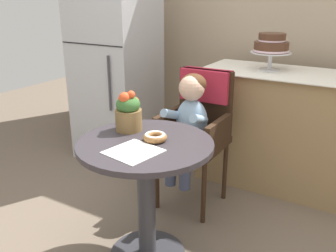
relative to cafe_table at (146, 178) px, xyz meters
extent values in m
cube|color=tan|center=(0.00, 1.85, 0.84)|extent=(4.80, 0.10, 2.70)
cylinder|color=#332D33|center=(0.00, 0.00, 0.20)|extent=(0.72, 0.72, 0.03)
cylinder|color=#333338|center=(0.00, 0.00, -0.16)|extent=(0.10, 0.10, 0.69)
cube|color=#332114|center=(-0.05, 0.65, -0.04)|extent=(0.42, 0.42, 0.04)
cube|color=#332114|center=(-0.05, 0.84, 0.22)|extent=(0.40, 0.04, 0.46)
cube|color=#332114|center=(-0.24, 0.65, 0.08)|extent=(0.04, 0.38, 0.18)
cube|color=#332114|center=(0.14, 0.65, 0.08)|extent=(0.04, 0.38, 0.18)
cube|color=#B22338|center=(-0.05, 0.84, 0.34)|extent=(0.36, 0.11, 0.22)
cylinder|color=#332114|center=(-0.23, 0.47, -0.28)|extent=(0.03, 0.03, 0.45)
cylinder|color=#332114|center=(0.13, 0.47, -0.28)|extent=(0.03, 0.03, 0.45)
cylinder|color=#332114|center=(-0.23, 0.83, -0.28)|extent=(0.03, 0.03, 0.45)
cylinder|color=#332114|center=(0.13, 0.83, -0.28)|extent=(0.03, 0.03, 0.45)
ellipsoid|color=#8CADCC|center=(-0.05, 0.63, 0.14)|extent=(0.22, 0.16, 0.30)
sphere|color=#E0B293|center=(-0.05, 0.62, 0.36)|extent=(0.17, 0.17, 0.17)
ellipsoid|color=#4C2D19|center=(-0.05, 0.64, 0.38)|extent=(0.17, 0.17, 0.14)
cylinder|color=#8CADCC|center=(-0.14, 0.54, 0.19)|extent=(0.08, 0.23, 0.13)
sphere|color=#E0B293|center=(-0.13, 0.46, 0.12)|extent=(0.06, 0.06, 0.06)
cylinder|color=#8CADCC|center=(0.05, 0.54, 0.19)|extent=(0.08, 0.23, 0.13)
sphere|color=#E0B293|center=(0.04, 0.46, 0.12)|extent=(0.06, 0.06, 0.06)
cylinder|color=#3F4760|center=(-0.10, 0.55, 0.03)|extent=(0.09, 0.22, 0.09)
cylinder|color=#3F4760|center=(-0.10, 0.44, -0.14)|extent=(0.08, 0.08, 0.26)
cylinder|color=#3F4760|center=(0.01, 0.55, 0.03)|extent=(0.09, 0.22, 0.09)
cylinder|color=#3F4760|center=(0.01, 0.44, -0.14)|extent=(0.08, 0.08, 0.26)
cube|color=white|center=(0.02, -0.14, 0.21)|extent=(0.27, 0.27, 0.00)
torus|color=#936033|center=(0.04, 0.04, 0.23)|extent=(0.13, 0.13, 0.04)
torus|color=white|center=(0.04, 0.04, 0.24)|extent=(0.11, 0.11, 0.02)
cylinder|color=brown|center=(-0.18, 0.10, 0.27)|extent=(0.15, 0.15, 0.12)
ellipsoid|color=#38662D|center=(-0.18, 0.10, 0.36)|extent=(0.14, 0.14, 0.10)
sphere|color=#E54C23|center=(-0.15, 0.10, 0.42)|extent=(0.05, 0.05, 0.05)
sphere|color=#E54C23|center=(-0.17, 0.15, 0.37)|extent=(0.05, 0.05, 0.05)
sphere|color=#E54C23|center=(-0.22, 0.11, 0.38)|extent=(0.06, 0.06, 0.06)
sphere|color=#E54C23|center=(-0.18, 0.07, 0.41)|extent=(0.06, 0.06, 0.06)
cube|color=#93754C|center=(0.55, 1.30, -0.06)|extent=(1.50, 0.56, 0.90)
cube|color=white|center=(0.55, 1.30, 0.39)|extent=(1.56, 0.62, 0.01)
cylinder|color=silver|center=(0.26, 1.30, 0.40)|extent=(0.16, 0.16, 0.01)
cylinder|color=silver|center=(0.26, 1.30, 0.46)|extent=(0.03, 0.03, 0.12)
cylinder|color=silver|center=(0.26, 1.30, 0.53)|extent=(0.30, 0.30, 0.01)
cylinder|color=#4C2D1E|center=(0.26, 1.30, 0.57)|extent=(0.26, 0.25, 0.08)
cylinder|color=silver|center=(0.26, 1.30, 0.54)|extent=(0.26, 0.26, 0.01)
cylinder|color=#4C2D1E|center=(0.26, 1.30, 0.64)|extent=(0.20, 0.20, 0.06)
cylinder|color=silver|center=(0.26, 1.30, 0.61)|extent=(0.20, 0.20, 0.01)
cube|color=#B7BABF|center=(-1.05, 1.10, 0.34)|extent=(0.64, 0.60, 1.70)
cube|color=black|center=(-1.05, 0.80, 0.55)|extent=(0.63, 0.01, 0.01)
cylinder|color=#3F3F44|center=(-0.87, 0.79, 0.26)|extent=(0.02, 0.02, 0.45)
camera|label=1|loc=(1.01, -1.47, 0.94)|focal=39.53mm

